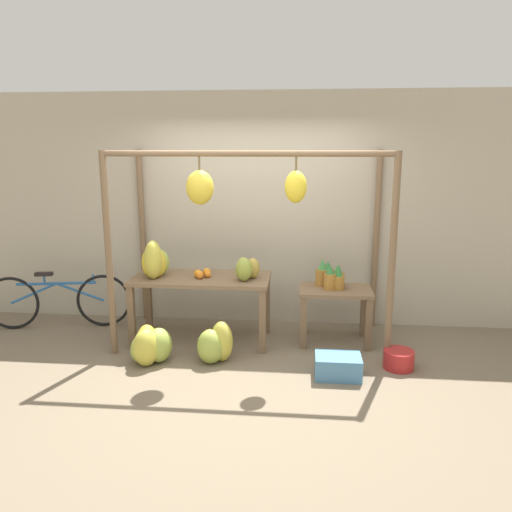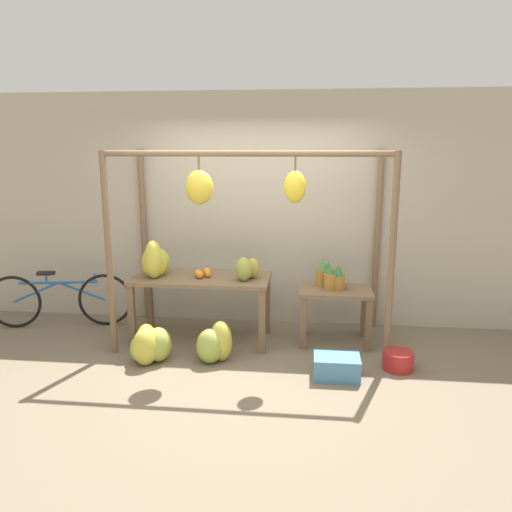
{
  "view_description": "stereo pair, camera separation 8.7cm",
  "coord_description": "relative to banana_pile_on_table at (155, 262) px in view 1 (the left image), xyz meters",
  "views": [
    {
      "loc": [
        0.55,
        -4.46,
        2.16
      ],
      "look_at": [
        0.05,
        0.83,
        0.99
      ],
      "focal_mm": 35.0,
      "sensor_mm": 36.0,
      "label": 1
    },
    {
      "loc": [
        0.63,
        -4.45,
        2.16
      ],
      "look_at": [
        0.05,
        0.83,
        0.99
      ],
      "focal_mm": 35.0,
      "sensor_mm": 36.0,
      "label": 2
    }
  ],
  "objects": [
    {
      "name": "display_table_main",
      "position": [
        0.5,
        0.06,
        -0.28
      ],
      "size": [
        1.52,
        0.7,
        0.74
      ],
      "color": "brown",
      "rests_on": "ground_plane"
    },
    {
      "name": "shop_wall_back",
      "position": [
        1.06,
        0.8,
        0.49
      ],
      "size": [
        8.0,
        0.08,
        2.8
      ],
      "color": "#B2A893",
      "rests_on": "ground_plane"
    },
    {
      "name": "display_table_side",
      "position": [
        1.99,
        0.14,
        -0.44
      ],
      "size": [
        0.8,
        0.53,
        0.62
      ],
      "color": "brown",
      "rests_on": "ground_plane"
    },
    {
      "name": "parked_bicycle",
      "position": [
        -1.31,
        0.29,
        -0.57
      ],
      "size": [
        1.71,
        0.36,
        0.7
      ],
      "color": "black",
      "rests_on": "ground_plane"
    },
    {
      "name": "papaya_pile",
      "position": [
        1.02,
        -0.02,
        -0.06
      ],
      "size": [
        0.28,
        0.31,
        0.26
      ],
      "color": "#93A33D",
      "rests_on": "display_table_main"
    },
    {
      "name": "blue_bucket",
      "position": [
        2.59,
        -0.5,
        -0.82
      ],
      "size": [
        0.3,
        0.3,
        0.19
      ],
      "color": "#AD2323",
      "rests_on": "ground_plane"
    },
    {
      "name": "banana_pile_ground_right",
      "position": [
        0.74,
        -0.5,
        -0.73
      ],
      "size": [
        0.44,
        0.4,
        0.43
      ],
      "color": "gold",
      "rests_on": "ground_plane"
    },
    {
      "name": "stall_awning",
      "position": [
        1.02,
        -0.13,
        0.56
      ],
      "size": [
        2.92,
        1.26,
        2.12
      ],
      "color": "brown",
      "rests_on": "ground_plane"
    },
    {
      "name": "ground_plane",
      "position": [
        1.06,
        -0.77,
        -0.91
      ],
      "size": [
        20.0,
        20.0,
        0.0
      ],
      "primitive_type": "plane",
      "color": "#756651"
    },
    {
      "name": "banana_pile_on_table",
      "position": [
        0.0,
        0.0,
        0.0
      ],
      "size": [
        0.31,
        0.4,
        0.43
      ],
      "color": "gold",
      "rests_on": "display_table_main"
    },
    {
      "name": "fruit_crate_white",
      "position": [
        1.98,
        -0.75,
        -0.81
      ],
      "size": [
        0.44,
        0.31,
        0.21
      ],
      "color": "#4C84B2",
      "rests_on": "ground_plane"
    },
    {
      "name": "pineapple_cluster",
      "position": [
        1.94,
        0.2,
        -0.17
      ],
      "size": [
        0.32,
        0.3,
        0.31
      ],
      "color": "#A3702D",
      "rests_on": "display_table_side"
    },
    {
      "name": "banana_pile_ground_left",
      "position": [
        0.09,
        -0.6,
        -0.73
      ],
      "size": [
        0.48,
        0.46,
        0.4
      ],
      "color": "#9EB247",
      "rests_on": "ground_plane"
    },
    {
      "name": "orange_pile",
      "position": [
        0.52,
        0.03,
        -0.13
      ],
      "size": [
        0.19,
        0.22,
        0.09
      ],
      "color": "orange",
      "rests_on": "display_table_main"
    }
  ]
}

